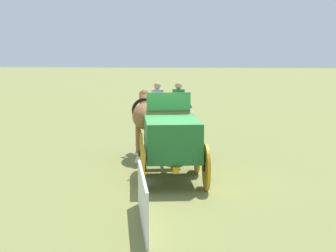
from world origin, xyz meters
name	(u,v)px	position (x,y,z in m)	size (l,w,h in m)	color
ground_plane	(172,181)	(0.00, 0.00, 0.00)	(220.00, 220.00, 0.00)	olive
show_wagon	(171,138)	(0.16, 0.03, 1.23)	(5.69, 2.29, 2.76)	#236B2D
draft_horse_near	(145,118)	(3.52, 1.23, 1.40)	(2.97, 1.21, 2.29)	brown
draft_horse_off	(182,118)	(3.74, -0.05, 1.37)	(3.07, 1.17, 2.25)	#9E998E
sponsor_banner	(143,199)	(-3.99, 0.28, 0.55)	(3.20, 0.06, 1.10)	silver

